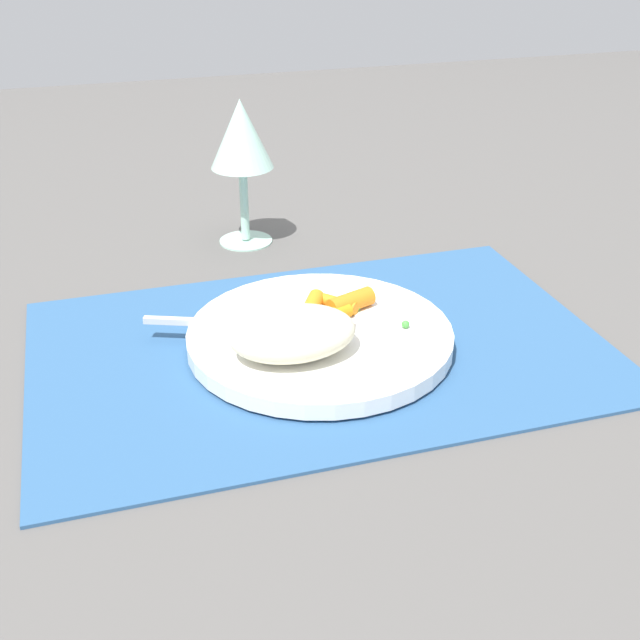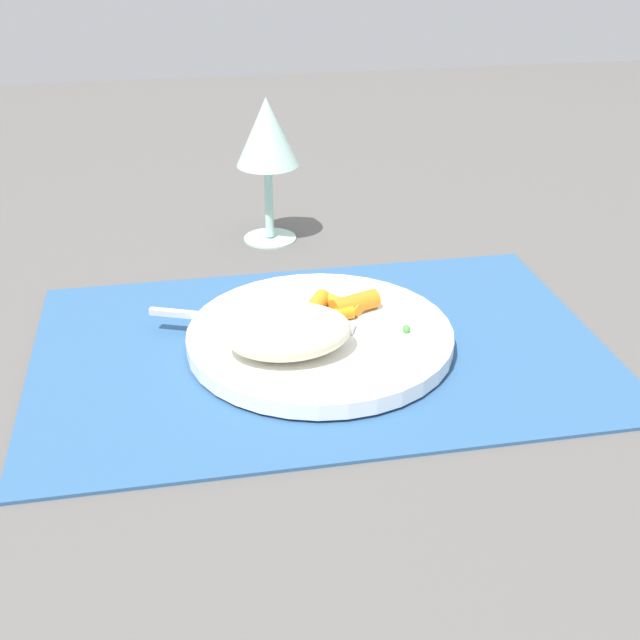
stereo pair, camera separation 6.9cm
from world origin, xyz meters
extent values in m
plane|color=#565451|center=(0.00, 0.00, 0.00)|extent=(2.40, 2.40, 0.00)
cube|color=#2D5684|center=(0.00, 0.00, 0.00)|extent=(0.51, 0.33, 0.01)
cylinder|color=white|center=(0.00, 0.00, 0.01)|extent=(0.24, 0.24, 0.01)
ellipsoid|color=beige|center=(-0.03, -0.03, 0.04)|extent=(0.11, 0.08, 0.04)
cylinder|color=orange|center=(0.00, 0.03, 0.03)|extent=(0.04, 0.05, 0.02)
cylinder|color=orange|center=(0.03, 0.03, 0.03)|extent=(0.04, 0.04, 0.01)
cylinder|color=orange|center=(0.02, 0.01, 0.03)|extent=(0.04, 0.02, 0.01)
cylinder|color=orange|center=(0.04, 0.03, 0.03)|extent=(0.05, 0.03, 0.02)
sphere|color=#5A9433|center=(-0.01, 0.01, 0.02)|extent=(0.01, 0.01, 0.01)
sphere|color=green|center=(0.07, -0.02, 0.02)|extent=(0.01, 0.01, 0.01)
sphere|color=green|center=(0.02, 0.00, 0.03)|extent=(0.01, 0.01, 0.01)
sphere|color=#51B43D|center=(-0.01, -0.03, 0.03)|extent=(0.01, 0.01, 0.01)
sphere|color=green|center=(0.00, 0.00, 0.02)|extent=(0.01, 0.01, 0.01)
sphere|color=#59AF33|center=(0.04, 0.03, 0.02)|extent=(0.01, 0.01, 0.01)
sphere|color=green|center=(0.02, 0.04, 0.03)|extent=(0.01, 0.01, 0.01)
sphere|color=#549F33|center=(0.01, 0.04, 0.02)|extent=(0.01, 0.01, 0.01)
sphere|color=#4A8D44|center=(0.00, 0.03, 0.03)|extent=(0.01, 0.01, 0.01)
sphere|color=#3E8F47|center=(-0.01, -0.01, 0.03)|extent=(0.01, 0.01, 0.01)
sphere|color=green|center=(0.00, 0.04, 0.02)|extent=(0.01, 0.01, 0.01)
cube|color=silver|center=(0.01, 0.00, 0.02)|extent=(0.05, 0.03, 0.01)
cube|color=silver|center=(-0.08, 0.03, 0.02)|extent=(0.14, 0.06, 0.01)
cylinder|color=#B2E0CC|center=(-0.01, 0.27, 0.00)|extent=(0.06, 0.06, 0.00)
cylinder|color=#B2E0CC|center=(-0.01, 0.27, 0.05)|extent=(0.01, 0.01, 0.09)
cone|color=#B2E0CC|center=(-0.01, 0.27, 0.13)|extent=(0.07, 0.07, 0.08)
camera|label=1|loc=(-0.18, -0.61, 0.37)|focal=45.75mm
camera|label=2|loc=(-0.12, -0.63, 0.37)|focal=45.75mm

